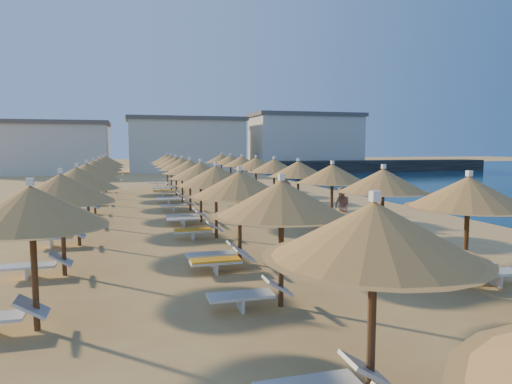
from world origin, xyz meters
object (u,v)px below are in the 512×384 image
object	(u,v)px
parasol_row_west	(201,171)
beachgoer_c	(285,189)
jetty	(383,166)
parasol_row_east	(298,170)
beachgoer_b	(342,206)

from	to	relation	value
parasol_row_west	beachgoer_c	world-z (taller)	parasol_row_west
jetty	parasol_row_east	size ratio (longest dim) A/B	0.73
jetty	beachgoer_b	size ratio (longest dim) A/B	17.74
beachgoer_b	beachgoer_c	world-z (taller)	beachgoer_c
jetty	parasol_row_west	size ratio (longest dim) A/B	0.73
parasol_row_east	beachgoer_c	distance (m)	6.09
beachgoer_b	beachgoer_c	size ratio (longest dim) A/B	0.99
parasol_row_east	beachgoer_c	bearing A→B (deg)	77.01
parasol_row_east	beachgoer_c	size ratio (longest dim) A/B	24.10
parasol_row_east	parasol_row_west	world-z (taller)	same
jetty	beachgoer_c	size ratio (longest dim) A/B	17.51
parasol_row_east	beachgoer_c	world-z (taller)	parasol_row_east
beachgoer_b	beachgoer_c	bearing A→B (deg)	168.26
jetty	beachgoer_b	bearing A→B (deg)	-124.18
beachgoer_b	beachgoer_c	xyz separation A→B (m)	(0.26, 8.32, 0.01)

